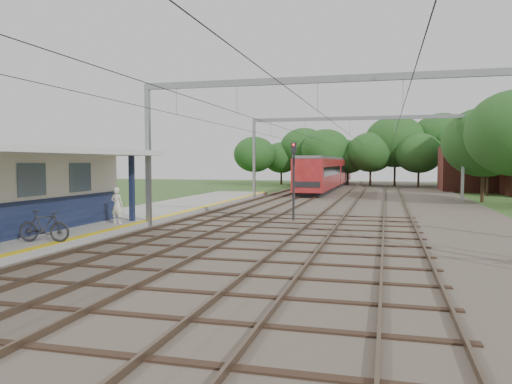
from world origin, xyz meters
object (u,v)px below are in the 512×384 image
(person, at_px, (117,205))
(signal_post, at_px, (294,172))
(bicycle, at_px, (44,226))
(train, at_px, (329,172))

(person, height_order, signal_post, signal_post)
(person, bearing_deg, bicycle, 99.07)
(train, xyz_separation_m, signal_post, (1.85, -33.92, 0.61))
(bicycle, bearing_deg, signal_post, -41.71)
(bicycle, height_order, signal_post, signal_post)
(person, bearing_deg, train, -91.73)
(bicycle, distance_m, signal_post, 13.28)
(signal_post, bearing_deg, train, 86.99)
(train, distance_m, signal_post, 33.98)
(bicycle, distance_m, train, 45.31)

